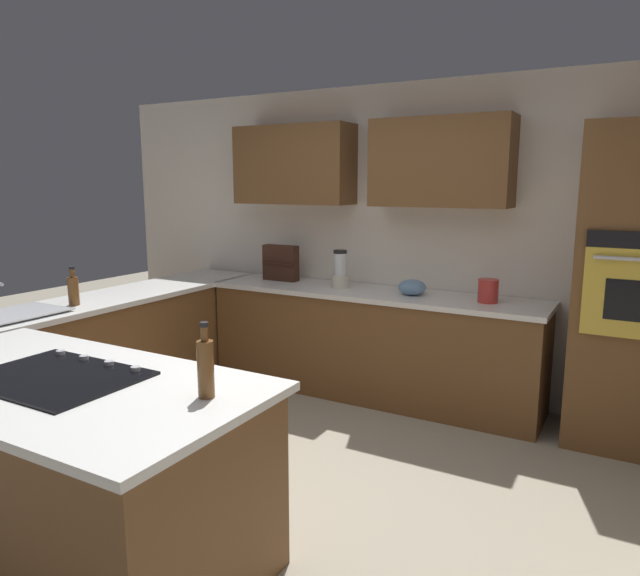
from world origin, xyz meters
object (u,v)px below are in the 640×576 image
at_px(kettle, 488,291).
at_px(sink_unit, 7,315).
at_px(cooktop, 56,376).
at_px(dish_soap_bottle, 73,290).
at_px(blender, 340,272).
at_px(spice_rack, 281,263).
at_px(second_bottle, 206,367).
at_px(mixing_bowl, 412,287).

bearing_deg(kettle, sink_unit, 37.73).
distance_m(cooktop, dish_soap_bottle, 1.72).
distance_m(blender, spice_rack, 0.65).
xyz_separation_m(blender, spice_rack, (0.65, -0.07, 0.02)).
height_order(spice_rack, second_bottle, same).
bearing_deg(mixing_bowl, second_bottle, 91.13).
bearing_deg(sink_unit, mixing_bowl, -135.09).
bearing_deg(cooktop, sink_unit, -24.92).
height_order(sink_unit, cooktop, sink_unit).
xyz_separation_m(blender, mixing_bowl, (-0.65, -0.00, -0.08)).
xyz_separation_m(spice_rack, kettle, (-1.90, 0.07, -0.07)).
relative_size(sink_unit, kettle, 3.98).
distance_m(cooktop, spice_rack, 2.84).
height_order(blender, second_bottle, same).
relative_size(sink_unit, spice_rack, 2.07).
bearing_deg(second_bottle, kettle, -102.15).
height_order(mixing_bowl, spice_rack, spice_rack).
relative_size(cooktop, mixing_bowl, 3.37).
relative_size(mixing_bowl, kettle, 1.28).
height_order(cooktop, kettle, kettle).
distance_m(kettle, dish_soap_bottle, 3.07).
relative_size(blender, dish_soap_bottle, 1.13).
bearing_deg(second_bottle, mixing_bowl, -88.87).
bearing_deg(cooktop, dish_soap_bottle, -40.44).
relative_size(spice_rack, kettle, 1.93).
relative_size(sink_unit, second_bottle, 2.17).
relative_size(mixing_bowl, dish_soap_bottle, 0.79).
xyz_separation_m(mixing_bowl, spice_rack, (1.30, -0.07, 0.10)).
bearing_deg(sink_unit, cooktop, 155.08).
bearing_deg(second_bottle, dish_soap_bottle, -24.92).
bearing_deg(kettle, blender, 0.00).
xyz_separation_m(cooktop, spice_rack, (0.59, -2.78, 0.15)).
distance_m(sink_unit, kettle, 3.39).
relative_size(sink_unit, cooktop, 0.92).
relative_size(cooktop, spice_rack, 2.24).
height_order(cooktop, spice_rack, spice_rack).
height_order(cooktop, second_bottle, second_bottle).
distance_m(sink_unit, cooktop, 1.51).
bearing_deg(sink_unit, spice_rack, -109.96).
bearing_deg(blender, cooktop, 88.70).
distance_m(blender, dish_soap_bottle, 2.10).
xyz_separation_m(dish_soap_bottle, second_bottle, (-2.07, 0.96, 0.02)).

